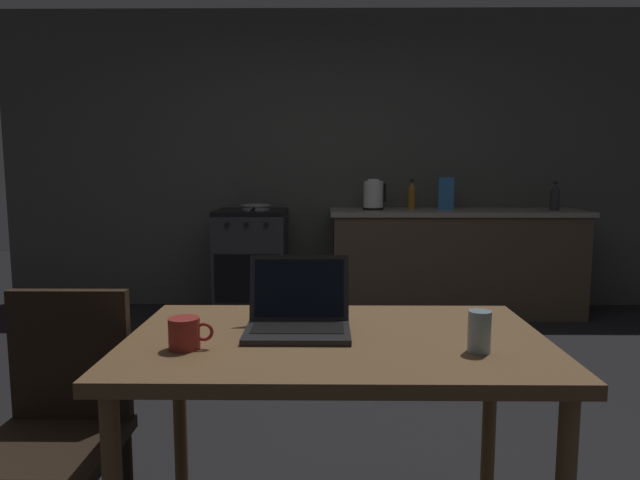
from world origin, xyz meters
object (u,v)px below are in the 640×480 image
Objects in this scene: electric_kettle at (373,195)px; bottle at (555,197)px; laptop at (298,317)px; frying_pan at (256,207)px; coffee_mug at (185,333)px; drinking_glass at (479,331)px; cereal_box at (446,194)px; bottle_b at (412,195)px; chair at (59,417)px; dining_table at (336,361)px; stove_oven at (252,262)px.

electric_kettle reaches higher than bottle.
frying_pan is (-0.52, 3.17, 0.13)m from laptop.
coffee_mug is 1.10× the size of drinking_glass.
laptop is 0.55m from drinking_glass.
cereal_box reaches higher than drinking_glass.
cereal_box is at bearing -11.97° from bottle_b.
chair is at bearing -119.37° from cereal_box.
drinking_glass is at bearing -100.09° from cereal_box.
cereal_box reaches higher than electric_kettle.
frying_pan is 3.52m from drinking_glass.
electric_kettle is 0.35m from bottle_b.
frying_pan is 3.35m from coffee_mug.
bottle is (1.53, -0.05, -0.01)m from electric_kettle.
laptop reaches higher than dining_table.
bottle is 1.20m from bottle_b.
stove_oven is 3.52× the size of bottle_b.
bottle_b reaches higher than drinking_glass.
laptop is at bearing -80.74° from frying_pan.
cereal_box is (1.63, 0.05, 0.11)m from frying_pan.
laptop is 1.21× the size of electric_kettle.
cereal_box is (1.85, 3.29, 0.54)m from chair.
stove_oven reaches higher than chair.
dining_table is 0.44m from drinking_glass.
frying_pan is 3.37× the size of coffee_mug.
bottle_b reaches higher than bottle.
frying_pan is 3.70× the size of drinking_glass.
electric_kettle is at bearing 74.89° from laptop.
electric_kettle is (1.23, 3.27, 0.53)m from chair.
laptop is at bearing -80.06° from stove_oven.
drinking_glass is (0.51, -0.19, 0.01)m from laptop.
coffee_mug is (-2.33, -3.32, -0.22)m from bottle.
coffee_mug is at bearing -163.73° from dining_table.
frying_pan is at bearing -175.41° from bottle_b.
electric_kettle is (1.05, 0.00, 0.58)m from stove_oven.
stove_oven is at bearing 101.80° from dining_table.
dining_table is 3.74m from bottle.
bottle reaches higher than stove_oven.
bottle is 1.91× the size of coffee_mug.
electric_kettle is at bearing 53.25° from chair.
dining_table is 9.92× the size of coffee_mug.
chair is 7.62× the size of drinking_glass.
bottle_b is at bearing 3.39° from stove_oven.
electric_kettle is 2.29× the size of drinking_glass.
drinking_glass is (1.07, -3.39, 0.36)m from stove_oven.
stove_oven reaches higher than dining_table.
bottle is 4.06m from coffee_mug.
stove_oven reaches higher than coffee_mug.
dining_table is 1.43× the size of chair.
bottle_b is at bearing 4.59° from frying_pan.
coffee_mug is 3.64m from bottle_b.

